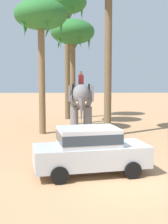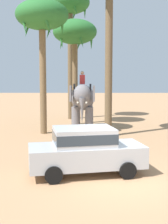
% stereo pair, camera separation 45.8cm
% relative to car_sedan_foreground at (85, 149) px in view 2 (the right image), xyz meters
% --- Properties ---
extents(ground_plane, '(120.00, 120.00, 0.00)m').
position_rel_car_sedan_foreground_xyz_m(ground_plane, '(1.28, -0.82, -0.93)').
color(ground_plane, tan).
extents(car_sedan_foreground, '(4.36, 2.49, 1.70)m').
position_rel_car_sedan_foreground_xyz_m(car_sedan_foreground, '(0.00, 0.00, 0.00)').
color(car_sedan_foreground, '#B7BABF').
rests_on(car_sedan_foreground, ground).
extents(elephant_with_mahout, '(1.61, 3.86, 3.88)m').
position_rel_car_sedan_foreground_xyz_m(elephant_with_mahout, '(-0.21, 9.45, 1.06)').
color(elephant_with_mahout, slate).
rests_on(elephant_with_mahout, ground).
extents(palm_tree_behind_elephant, '(3.20, 3.20, 10.44)m').
position_rel_car_sedan_foreground_xyz_m(palm_tree_behind_elephant, '(-1.28, 14.93, 8.19)').
color(palm_tree_behind_elephant, brown).
rests_on(palm_tree_behind_elephant, ground).
extents(palm_tree_left_of_road, '(3.20, 3.20, 7.68)m').
position_rel_car_sedan_foreground_xyz_m(palm_tree_left_of_road, '(-0.79, 11.95, 5.64)').
color(palm_tree_left_of_road, brown).
rests_on(palm_tree_left_of_road, ground).
extents(palm_tree_far_back, '(3.20, 3.20, 8.13)m').
position_rel_car_sedan_foreground_xyz_m(palm_tree_far_back, '(-2.63, 8.10, 6.06)').
color(palm_tree_far_back, brown).
rests_on(palm_tree_far_back, ground).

